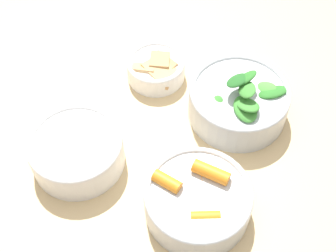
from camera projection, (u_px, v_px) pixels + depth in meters
dining_table at (145, 141)px, 0.96m from camera, size 1.09×0.91×0.74m
bowl_carrots at (197, 199)px, 0.72m from camera, size 0.17×0.17×0.07m
bowl_greens at (239, 101)px, 0.83m from camera, size 0.18×0.18×0.10m
bowl_beans_hotdog at (77, 152)px, 0.77m from camera, size 0.15×0.15×0.06m
bowl_cookies at (157, 68)px, 0.89m from camera, size 0.11×0.11×0.05m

